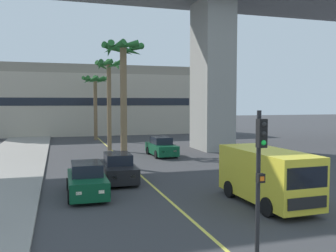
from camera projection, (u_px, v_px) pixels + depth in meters
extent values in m
cube|color=#DBCC4C|center=(128.00, 164.00, 26.35)|extent=(0.14, 56.00, 0.01)
cube|color=gray|center=(212.00, 76.00, 34.35)|extent=(2.80, 4.40, 13.74)
cube|color=#BCB29E|center=(92.00, 105.00, 51.66)|extent=(28.72, 8.00, 8.17)
cube|color=gray|center=(92.00, 71.00, 51.36)|extent=(28.14, 7.20, 1.20)
cube|color=black|center=(95.00, 102.00, 47.80)|extent=(25.85, 0.04, 1.00)
cube|color=#0C4728|center=(162.00, 149.00, 30.42)|extent=(1.81, 4.14, 0.80)
cube|color=black|center=(161.00, 140.00, 30.52)|extent=(1.45, 2.09, 0.60)
cube|color=#F2EDCC|center=(175.00, 151.00, 28.66)|extent=(0.24, 0.09, 0.14)
cube|color=#F2EDCC|center=(163.00, 152.00, 28.36)|extent=(0.24, 0.09, 0.14)
cylinder|color=black|center=(176.00, 154.00, 29.48)|extent=(0.24, 0.65, 0.64)
cylinder|color=black|center=(157.00, 154.00, 28.98)|extent=(0.24, 0.65, 0.64)
cylinder|color=black|center=(166.00, 150.00, 31.89)|extent=(0.24, 0.65, 0.64)
cylinder|color=black|center=(148.00, 150.00, 31.39)|extent=(0.24, 0.65, 0.64)
cube|color=black|center=(118.00, 171.00, 20.58)|extent=(1.79, 4.13, 0.80)
cube|color=black|center=(118.00, 159.00, 20.68)|extent=(1.44, 2.08, 0.60)
cube|color=#F2EDCC|center=(133.00, 177.00, 18.77)|extent=(0.24, 0.09, 0.14)
cube|color=#F2EDCC|center=(115.00, 178.00, 18.52)|extent=(0.24, 0.09, 0.14)
cylinder|color=black|center=(137.00, 179.00, 19.59)|extent=(0.23, 0.64, 0.64)
cylinder|color=black|center=(106.00, 181.00, 19.16)|extent=(0.23, 0.64, 0.64)
cylinder|color=black|center=(129.00, 171.00, 22.04)|extent=(0.23, 0.64, 0.64)
cylinder|color=black|center=(102.00, 172.00, 21.61)|extent=(0.23, 0.64, 0.64)
cube|color=#0C4728|center=(87.00, 184.00, 17.44)|extent=(1.74, 4.11, 0.80)
cube|color=black|center=(87.00, 169.00, 17.54)|extent=(1.41, 2.06, 0.60)
cube|color=#F2EDCC|center=(101.00, 192.00, 15.65)|extent=(0.24, 0.08, 0.14)
cube|color=#F2EDCC|center=(79.00, 193.00, 15.38)|extent=(0.24, 0.08, 0.14)
cylinder|color=black|center=(107.00, 194.00, 16.47)|extent=(0.23, 0.64, 0.64)
cylinder|color=black|center=(70.00, 197.00, 16.02)|extent=(0.23, 0.64, 0.64)
cylinder|color=black|center=(101.00, 182.00, 18.90)|extent=(0.23, 0.64, 0.64)
cylinder|color=black|center=(69.00, 184.00, 18.45)|extent=(0.23, 0.64, 0.64)
cube|color=yellow|center=(267.00, 174.00, 15.94)|extent=(2.15, 5.26, 2.10)
cube|color=black|center=(307.00, 178.00, 13.49)|extent=(1.80, 0.13, 0.80)
cube|color=black|center=(307.00, 203.00, 13.50)|extent=(1.70, 0.11, 0.44)
cylinder|color=black|center=(309.00, 203.00, 14.82)|extent=(0.28, 0.77, 0.76)
cylinder|color=black|center=(268.00, 207.00, 14.22)|extent=(0.28, 0.77, 0.76)
cylinder|color=black|center=(265.00, 186.00, 17.78)|extent=(0.28, 0.77, 0.76)
cylinder|color=black|center=(230.00, 189.00, 17.18)|extent=(0.28, 0.77, 0.76)
cylinder|color=black|center=(258.00, 188.00, 9.97)|extent=(0.12, 0.12, 4.20)
cube|color=black|center=(262.00, 133.00, 9.73)|extent=(0.24, 0.20, 0.76)
sphere|color=black|center=(264.00, 124.00, 9.62)|extent=(0.14, 0.14, 0.14)
sphere|color=black|center=(264.00, 134.00, 9.64)|extent=(0.14, 0.14, 0.14)
sphere|color=#19D83F|center=(263.00, 143.00, 9.65)|extent=(0.14, 0.14, 0.14)
cube|color=black|center=(260.00, 178.00, 9.83)|extent=(0.20, 0.16, 0.24)
cube|color=orange|center=(262.00, 179.00, 9.75)|extent=(0.12, 0.03, 0.12)
cylinder|color=brown|center=(124.00, 108.00, 24.57)|extent=(0.44, 0.44, 8.05)
sphere|color=#236028|center=(123.00, 45.00, 24.30)|extent=(0.60, 0.60, 0.60)
cone|color=#236028|center=(136.00, 48.00, 24.66)|extent=(0.65, 1.90, 0.79)
cone|color=#236028|center=(130.00, 51.00, 25.13)|extent=(1.67, 1.58, 1.00)
cone|color=#236028|center=(120.00, 50.00, 25.16)|extent=(1.88, 0.56, 0.91)
cone|color=#236028|center=(113.00, 49.00, 24.85)|extent=(1.75, 1.47, 0.80)
cone|color=#236028|center=(109.00, 50.00, 24.06)|extent=(0.45, 1.84, 1.09)
cone|color=#236028|center=(114.00, 47.00, 23.56)|extent=(1.52, 1.71, 0.96)
cone|color=#236028|center=(125.00, 46.00, 23.43)|extent=(1.89, 0.58, 0.81)
cone|color=#236028|center=(136.00, 47.00, 23.98)|extent=(1.49, 1.74, 0.86)
cylinder|color=brown|center=(95.00, 110.00, 43.13)|extent=(0.42, 0.42, 7.10)
sphere|color=#236028|center=(95.00, 78.00, 42.89)|extent=(0.60, 0.60, 0.60)
cone|color=#236028|center=(104.00, 80.00, 43.25)|extent=(0.57, 2.04, 0.92)
cone|color=#236028|center=(101.00, 80.00, 43.76)|extent=(1.71, 1.76, 0.88)
cone|color=#236028|center=(94.00, 80.00, 43.84)|extent=(2.01, 0.44, 0.87)
cone|color=#236028|center=(88.00, 80.00, 43.35)|extent=(1.71, 1.76, 0.89)
cone|color=#236028|center=(87.00, 80.00, 42.54)|extent=(0.62, 2.04, 0.99)
cone|color=#236028|center=(91.00, 80.00, 41.99)|extent=(1.86, 1.56, 1.01)
cone|color=#236028|center=(96.00, 80.00, 41.99)|extent=(2.03, 0.56, 1.01)
cone|color=#236028|center=(102.00, 81.00, 42.42)|extent=(1.76, 1.69, 1.05)
cylinder|color=brown|center=(109.00, 107.00, 33.68)|extent=(0.39, 0.39, 7.89)
sphere|color=#236028|center=(109.00, 62.00, 33.42)|extent=(0.60, 0.60, 0.60)
cone|color=#236028|center=(118.00, 67.00, 33.70)|extent=(0.50, 1.66, 1.07)
cone|color=#236028|center=(112.00, 65.00, 34.21)|extent=(1.65, 1.23, 0.80)
cone|color=#236028|center=(102.00, 66.00, 33.91)|extent=(1.58, 1.36, 1.01)
cone|color=#236028|center=(100.00, 65.00, 33.16)|extent=(0.53, 1.68, 1.01)
cone|color=#236028|center=(104.00, 64.00, 32.68)|extent=(1.60, 1.34, 0.88)
cone|color=#236028|center=(113.00, 65.00, 32.81)|extent=(1.70, 1.03, 1.01)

